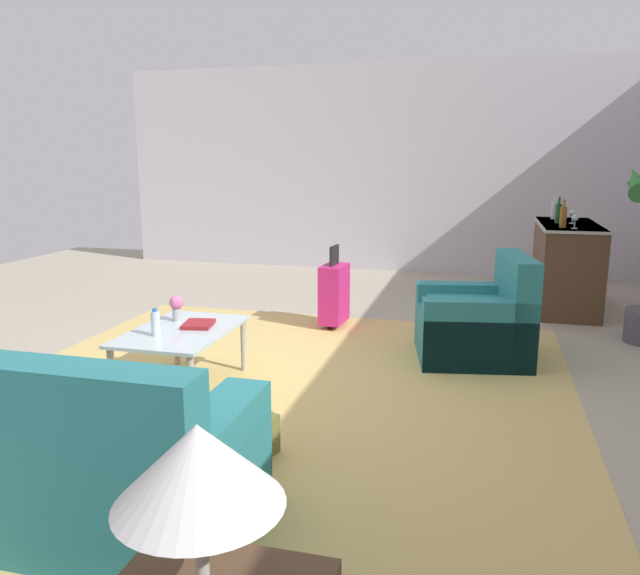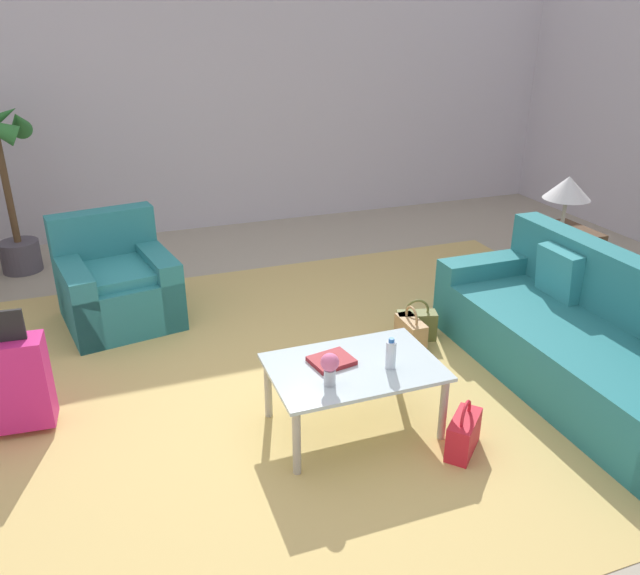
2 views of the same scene
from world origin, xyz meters
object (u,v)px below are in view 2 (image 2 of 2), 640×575
object	(u,v)px
coffee_table	(354,373)
handbag_red	(463,434)
couch	(593,346)
handbag_tan	(411,332)
water_bottle	(391,354)
side_table	(557,257)
potted_palm	(5,181)
armchair	(117,287)
coffee_table_book	(332,361)
suitcase_magenta	(16,382)
table_lamp	(568,189)
flower_vase	(330,366)
handbag_olive	(416,325)

from	to	relation	value
coffee_table	handbag_red	world-z (taller)	coffee_table
couch	handbag_tan	world-z (taller)	couch
water_bottle	handbag_tan	world-z (taller)	water_bottle
side_table	potted_palm	distance (m)	5.50
armchair	handbag_tan	world-z (taller)	armchair
coffee_table_book	suitcase_magenta	world-z (taller)	suitcase_magenta
potted_palm	table_lamp	bearing A→B (deg)	-23.75
water_bottle	table_lamp	distance (m)	3.08
armchair	potted_palm	bearing A→B (deg)	120.13
couch	flower_vase	bearing A→B (deg)	-178.58
table_lamp	handbag_tan	size ratio (longest dim) A/B	1.46
handbag_olive	coffee_table_book	bearing A→B (deg)	-141.56
flower_vase	side_table	bearing A→B (deg)	28.65
armchair	table_lamp	size ratio (longest dim) A/B	2.02
table_lamp	handbag_olive	xyz separation A→B (m)	(-1.84, -0.56, -0.84)
water_bottle	handbag_red	xyz separation A→B (m)	(0.34, -0.36, -0.43)
handbag_red	handbag_tan	bearing A→B (deg)	76.25
couch	handbag_olive	bearing A→B (deg)	129.06
potted_palm	handbag_tan	bearing A→B (deg)	-43.22
water_bottle	handbag_red	size ratio (longest dim) A/B	0.57
couch	coffee_table_book	world-z (taller)	couch
coffee_table_book	handbag_red	xyz separation A→B (m)	(0.66, -0.54, -0.35)
armchair	potted_palm	size ratio (longest dim) A/B	0.62
coffee_table_book	suitcase_magenta	distance (m)	1.98
water_bottle	side_table	xyz separation A→B (m)	(2.60, 1.60, -0.27)
water_bottle	handbag_red	distance (m)	0.65
table_lamp	coffee_table	bearing A→B (deg)	-151.82
side_table	table_lamp	distance (m)	0.69
handbag_olive	table_lamp	bearing A→B (deg)	17.01
side_table	water_bottle	bearing A→B (deg)	-148.39
suitcase_magenta	handbag_red	size ratio (longest dim) A/B	2.37
couch	flower_vase	xyz separation A→B (m)	(-2.02, -0.05, 0.28)
water_bottle	handbag_olive	distance (m)	1.35
suitcase_magenta	coffee_table	bearing A→B (deg)	-19.29
couch	handbag_red	distance (m)	1.33
armchair	table_lamp	distance (m)	4.22
flower_vase	handbag_olive	bearing A→B (deg)	42.66
coffee_table	water_bottle	bearing A→B (deg)	-26.57
handbag_red	handbag_olive	distance (m)	1.46
coffee_table_book	potted_palm	xyz separation A→B (m)	(-2.08, 3.62, 0.48)
coffee_table	handbag_red	distance (m)	0.76
water_bottle	flower_vase	xyz separation A→B (m)	(-0.42, -0.05, 0.03)
coffee_table	potted_palm	distance (m)	4.34
armchair	coffee_table_book	bearing A→B (deg)	-60.30
water_bottle	suitcase_magenta	bearing A→B (deg)	160.02
suitcase_magenta	handbag_tan	world-z (taller)	suitcase_magenta
water_bottle	handbag_olive	size ratio (longest dim) A/B	0.57
couch	handbag_red	world-z (taller)	couch
couch	side_table	bearing A→B (deg)	58.03
coffee_table_book	handbag_red	world-z (taller)	coffee_table_book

